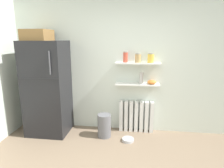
{
  "coord_description": "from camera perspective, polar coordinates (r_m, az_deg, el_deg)",
  "views": [
    {
      "loc": [
        0.26,
        -1.81,
        1.85
      ],
      "look_at": [
        -0.18,
        1.6,
        1.05
      ],
      "focal_mm": 31.28,
      "sensor_mm": 36.0,
      "label": 1
    }
  ],
  "objects": [
    {
      "name": "shelf_bowl",
      "position": [
        3.8,
        11.55,
        0.57
      ],
      "size": [
        0.17,
        0.17,
        0.08
      ],
      "primitive_type": "ellipsoid",
      "color": "orange",
      "rests_on": "wall_shelf_lower"
    },
    {
      "name": "refrigerator",
      "position": [
        3.99,
        -18.46,
        -0.59
      ],
      "size": [
        0.77,
        0.69,
        2.02
      ],
      "color": "black",
      "rests_on": "ground_plane"
    },
    {
      "name": "wall_shelf_upper",
      "position": [
        3.73,
        7.56,
        6.04
      ],
      "size": [
        0.85,
        0.22,
        0.02
      ],
      "primitive_type": "cube",
      "color": "white"
    },
    {
      "name": "trash_bin",
      "position": [
        3.83,
        -2.27,
        -12.06
      ],
      "size": [
        0.25,
        0.25,
        0.45
      ],
      "primitive_type": "cylinder",
      "color": "slate",
      "rests_on": "ground_plane"
    },
    {
      "name": "storage_jar_0",
      "position": [
        3.72,
        3.95,
        7.89
      ],
      "size": [
        0.09,
        0.09,
        0.21
      ],
      "color": "#C64C38",
      "rests_on": "wall_shelf_upper"
    },
    {
      "name": "radiator",
      "position": [
        4.03,
        7.09,
        -9.37
      ],
      "size": [
        0.68,
        0.12,
        0.63
      ],
      "color": "white",
      "rests_on": "ground_plane"
    },
    {
      "name": "pet_food_bowl",
      "position": [
        3.77,
        4.71,
        -15.91
      ],
      "size": [
        0.22,
        0.22,
        0.05
      ],
      "primitive_type": "cylinder",
      "color": "#B7B7BC",
      "rests_on": "ground_plane"
    },
    {
      "name": "wall_shelf_lower",
      "position": [
        3.8,
        7.38,
        -0.07
      ],
      "size": [
        0.85,
        0.22,
        0.02
      ],
      "primitive_type": "cube",
      "color": "white"
    },
    {
      "name": "back_wall",
      "position": [
        3.91,
        3.55,
        4.99
      ],
      "size": [
        7.04,
        0.1,
        2.6
      ],
      "primitive_type": "cube",
      "color": "silver",
      "rests_on": "ground_plane"
    },
    {
      "name": "storage_jar_1",
      "position": [
        3.71,
        7.61,
        7.56
      ],
      "size": [
        0.11,
        0.11,
        0.18
      ],
      "color": "tan",
      "rests_on": "wall_shelf_upper"
    },
    {
      "name": "vase",
      "position": [
        3.77,
        8.57,
        1.75
      ],
      "size": [
        0.08,
        0.08,
        0.23
      ],
      "primitive_type": "cylinder",
      "color": "#B2ADA8",
      "rests_on": "wall_shelf_lower"
    },
    {
      "name": "storage_jar_2",
      "position": [
        3.72,
        11.26,
        7.47
      ],
      "size": [
        0.12,
        0.12,
        0.18
      ],
      "color": "yellow",
      "rests_on": "wall_shelf_upper"
    }
  ]
}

